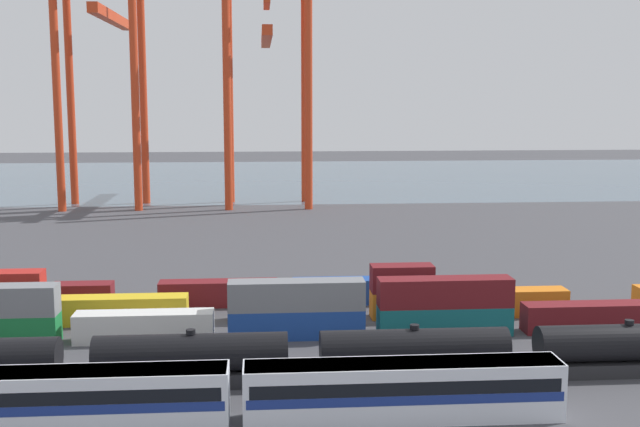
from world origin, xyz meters
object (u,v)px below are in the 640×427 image
(passenger_train, at_px, (63,397))
(shipping_container_4, at_px, (297,323))
(gantry_crane_central, at_px, (267,64))
(freight_tank_row, at_px, (414,354))
(shipping_container_23, at_px, (218,293))
(shipping_container_6, at_px, (444,320))
(shipping_container_8, at_px, (588,317))
(gantry_crane_west, at_px, (103,49))

(passenger_train, height_order, shipping_container_4, passenger_train)
(passenger_train, xyz_separation_m, gantry_crane_central, (14.48, 111.40, 25.73))
(gantry_crane_central, bearing_deg, passenger_train, -97.41)
(passenger_train, distance_m, shipping_container_4, 24.64)
(freight_tank_row, distance_m, shipping_container_23, 28.06)
(passenger_train, distance_m, shipping_container_23, 31.68)
(shipping_container_6, xyz_separation_m, shipping_container_23, (-20.88, 11.71, 0.00))
(passenger_train, bearing_deg, shipping_container_8, 23.82)
(shipping_container_23, bearing_deg, freight_tank_row, -55.55)
(gantry_crane_west, height_order, gantry_crane_central, gantry_crane_west)
(shipping_container_4, xyz_separation_m, shipping_container_8, (26.77, 0.00, 0.00))
(freight_tank_row, distance_m, gantry_crane_central, 107.60)
(gantry_crane_west, bearing_deg, freight_tank_row, -68.14)
(shipping_container_4, bearing_deg, freight_tank_row, -53.73)
(gantry_crane_west, bearing_deg, shipping_container_23, -72.28)
(shipping_container_4, distance_m, shipping_container_8, 26.77)
(shipping_container_8, bearing_deg, shipping_container_23, 161.14)
(passenger_train, xyz_separation_m, shipping_container_8, (42.64, 18.83, -0.84))
(shipping_container_8, height_order, shipping_container_23, same)
(freight_tank_row, xyz_separation_m, shipping_container_8, (18.39, 11.42, -0.72))
(freight_tank_row, relative_size, shipping_container_4, 6.71)
(shipping_container_6, relative_size, shipping_container_23, 1.00)
(passenger_train, relative_size, gantry_crane_central, 1.45)
(passenger_train, xyz_separation_m, freight_tank_row, (24.25, 7.41, -0.13))
(shipping_container_23, distance_m, gantry_crane_central, 85.33)
(freight_tank_row, bearing_deg, shipping_container_6, 66.34)
(gantry_crane_central, bearing_deg, shipping_container_23, -94.31)
(shipping_container_23, distance_m, gantry_crane_west, 89.66)
(shipping_container_6, height_order, shipping_container_23, same)
(gantry_crane_west, bearing_deg, shipping_container_4, -70.20)
(gantry_crane_central, bearing_deg, gantry_crane_west, -179.70)
(shipping_container_4, bearing_deg, shipping_container_8, 0.00)
(gantry_crane_west, bearing_deg, passenger_train, -81.11)
(passenger_train, height_order, freight_tank_row, freight_tank_row)
(passenger_train, xyz_separation_m, shipping_container_23, (8.38, 30.54, -0.84))
(shipping_container_4, height_order, shipping_container_8, same)
(shipping_container_6, height_order, shipping_container_8, same)
(shipping_container_4, height_order, shipping_container_6, same)
(shipping_container_8, relative_size, gantry_crane_west, 0.24)
(gantry_crane_west, xyz_separation_m, gantry_crane_central, (31.88, 0.17, -2.80))
(shipping_container_6, bearing_deg, passenger_train, -147.24)
(passenger_train, distance_m, gantry_crane_central, 115.24)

